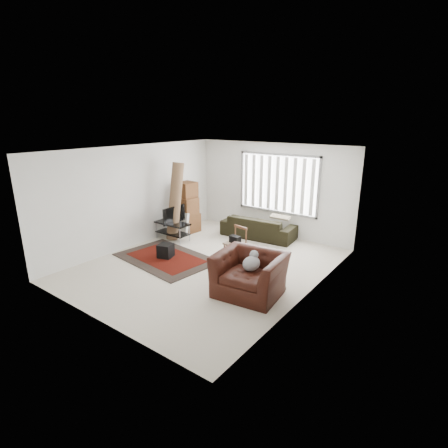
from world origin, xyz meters
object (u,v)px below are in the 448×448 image
at_px(tv_stand, 173,227).
at_px(moving_boxes, 187,209).
at_px(armchair, 250,271).
at_px(side_chair, 236,242).
at_px(sofa, 258,224).

distance_m(tv_stand, moving_boxes, 0.94).
height_order(tv_stand, armchair, armchair).
xyz_separation_m(tv_stand, moving_boxes, (-0.20, 0.85, 0.34)).
relative_size(moving_boxes, armchair, 1.07).
distance_m(moving_boxes, side_chair, 2.66).
height_order(moving_boxes, armchair, moving_boxes).
bearing_deg(tv_stand, side_chair, -2.72).
bearing_deg(side_chair, armchair, -36.42).
bearing_deg(sofa, armchair, 112.92).
height_order(sofa, side_chair, sofa).
relative_size(sofa, side_chair, 2.62).
xyz_separation_m(moving_boxes, sofa, (2.04, 0.82, -0.30)).
bearing_deg(side_chair, sofa, 113.23).
bearing_deg(sofa, moving_boxes, 16.25).
bearing_deg(moving_boxes, armchair, -31.37).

